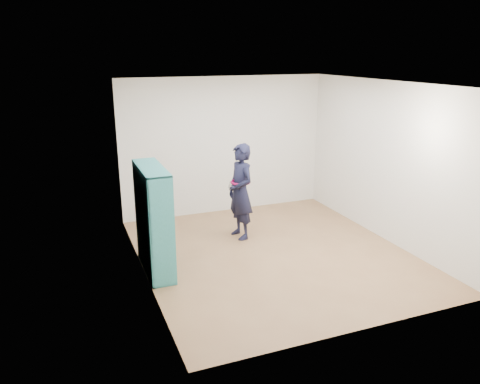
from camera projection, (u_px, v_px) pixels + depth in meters
name	position (u px, v px, depth m)	size (l,w,h in m)	color
floor	(274.00, 254.00, 7.31)	(4.50, 4.50, 0.00)	brown
ceiling	(278.00, 84.00, 6.55)	(4.50, 4.50, 0.00)	white
wall_left	(140.00, 187.00, 6.23)	(0.02, 4.50, 2.60)	silver
wall_right	(386.00, 162.00, 7.63)	(0.02, 4.50, 2.60)	silver
wall_back	(225.00, 146.00, 8.94)	(4.00, 0.02, 2.60)	silver
wall_front	(368.00, 223.00, 4.93)	(4.00, 0.02, 2.60)	silver
bookshelf	(152.00, 222.00, 6.55)	(0.34, 1.15, 1.53)	teal
person	(241.00, 192.00, 7.75)	(0.47, 0.64, 1.61)	black
smartphone	(230.00, 186.00, 7.71)	(0.06, 0.11, 0.15)	silver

